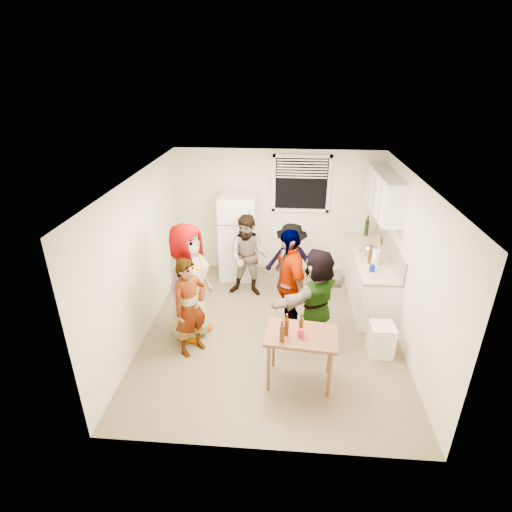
# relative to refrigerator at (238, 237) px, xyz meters

# --- Properties ---
(room) EXTENTS (4.00, 4.50, 2.50)m
(room) POSITION_rel_refrigerator_xyz_m (0.75, -1.88, -0.85)
(room) COLOR silver
(room) RESTS_ON ground
(window) EXTENTS (1.12, 0.10, 1.06)m
(window) POSITION_rel_refrigerator_xyz_m (1.20, 0.33, 1.00)
(window) COLOR white
(window) RESTS_ON room
(refrigerator) EXTENTS (0.70, 0.70, 1.70)m
(refrigerator) POSITION_rel_refrigerator_xyz_m (0.00, 0.00, 0.00)
(refrigerator) COLOR white
(refrigerator) RESTS_ON ground
(counter_lower) EXTENTS (0.60, 2.20, 0.86)m
(counter_lower) POSITION_rel_refrigerator_xyz_m (2.45, -0.73, -0.42)
(counter_lower) COLOR white
(counter_lower) RESTS_ON ground
(countertop) EXTENTS (0.64, 2.22, 0.04)m
(countertop) POSITION_rel_refrigerator_xyz_m (2.45, -0.73, 0.03)
(countertop) COLOR beige
(countertop) RESTS_ON counter_lower
(backsplash) EXTENTS (0.03, 2.20, 0.36)m
(backsplash) POSITION_rel_refrigerator_xyz_m (2.74, -0.73, 0.23)
(backsplash) COLOR beige
(backsplash) RESTS_ON countertop
(upper_cabinets) EXTENTS (0.34, 1.60, 0.70)m
(upper_cabinets) POSITION_rel_refrigerator_xyz_m (2.58, -0.53, 1.10)
(upper_cabinets) COLOR white
(upper_cabinets) RESTS_ON room
(kettle) EXTENTS (0.31, 0.28, 0.22)m
(kettle) POSITION_rel_refrigerator_xyz_m (2.40, -0.77, 0.05)
(kettle) COLOR silver
(kettle) RESTS_ON countertop
(paper_towel) EXTENTS (0.12, 0.12, 0.27)m
(paper_towel) POSITION_rel_refrigerator_xyz_m (2.43, -1.15, 0.05)
(paper_towel) COLOR white
(paper_towel) RESTS_ON countertop
(wine_bottle) EXTENTS (0.08, 0.08, 0.31)m
(wine_bottle) POSITION_rel_refrigerator_xyz_m (2.50, 0.14, 0.05)
(wine_bottle) COLOR black
(wine_bottle) RESTS_ON countertop
(beer_bottle_counter) EXTENTS (0.06, 0.06, 0.24)m
(beer_bottle_counter) POSITION_rel_refrigerator_xyz_m (2.35, -1.10, 0.05)
(beer_bottle_counter) COLOR #47230C
(beer_bottle_counter) RESTS_ON countertop
(blue_cup) EXTENTS (0.09, 0.09, 0.12)m
(blue_cup) POSITION_rel_refrigerator_xyz_m (2.34, -1.40, 0.05)
(blue_cup) COLOR #0615B3
(blue_cup) RESTS_ON countertop
(picture_frame) EXTENTS (0.02, 0.19, 0.15)m
(picture_frame) POSITION_rel_refrigerator_xyz_m (2.67, -0.24, 0.13)
(picture_frame) COLOR gold
(picture_frame) RESTS_ON countertop
(trash_bin) EXTENTS (0.36, 0.36, 0.50)m
(trash_bin) POSITION_rel_refrigerator_xyz_m (2.38, -2.34, -0.60)
(trash_bin) COLOR white
(trash_bin) RESTS_ON ground
(serving_table) EXTENTS (0.98, 0.70, 0.78)m
(serving_table) POSITION_rel_refrigerator_xyz_m (1.18, -3.00, -0.85)
(serving_table) COLOR brown
(serving_table) RESTS_ON ground
(beer_bottle_table) EXTENTS (0.06, 0.06, 0.21)m
(beer_bottle_table) POSITION_rel_refrigerator_xyz_m (0.93, -3.14, -0.07)
(beer_bottle_table) COLOR #47230C
(beer_bottle_table) RESTS_ON serving_table
(red_cup) EXTENTS (0.08, 0.08, 0.11)m
(red_cup) POSITION_rel_refrigerator_xyz_m (1.16, -3.06, -0.07)
(red_cup) COLOR red
(red_cup) RESTS_ON serving_table
(guest_grey) EXTENTS (2.08, 1.52, 0.60)m
(guest_grey) POSITION_rel_refrigerator_xyz_m (-0.52, -2.06, -0.85)
(guest_grey) COLOR gray
(guest_grey) RESTS_ON ground
(guest_stripe) EXTENTS (1.53, 1.40, 0.36)m
(guest_stripe) POSITION_rel_refrigerator_xyz_m (-0.40, -2.48, -0.85)
(guest_stripe) COLOR #141933
(guest_stripe) RESTS_ON ground
(guest_back_left) EXTENTS (0.91, 1.63, 0.59)m
(guest_back_left) POSITION_rel_refrigerator_xyz_m (0.28, -0.75, -0.85)
(guest_back_left) COLOR brown
(guest_back_left) RESTS_ON ground
(guest_back_right) EXTENTS (1.34, 1.69, 0.55)m
(guest_back_right) POSITION_rel_refrigerator_xyz_m (1.04, -0.89, -0.85)
(guest_back_right) COLOR #39383D
(guest_back_right) RESTS_ON ground
(guest_black) EXTENTS (2.04, 1.62, 0.43)m
(guest_black) POSITION_rel_refrigerator_xyz_m (1.00, -1.88, -0.85)
(guest_black) COLOR black
(guest_black) RESTS_ON ground
(guest_orange) EXTENTS (2.14, 2.15, 0.47)m
(guest_orange) POSITION_rel_refrigerator_xyz_m (1.42, -2.13, -0.85)
(guest_orange) COLOR #C96D3C
(guest_orange) RESTS_ON ground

